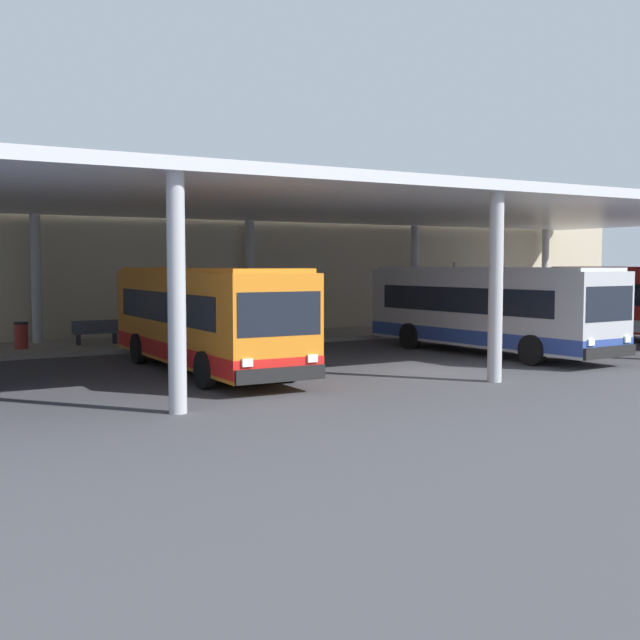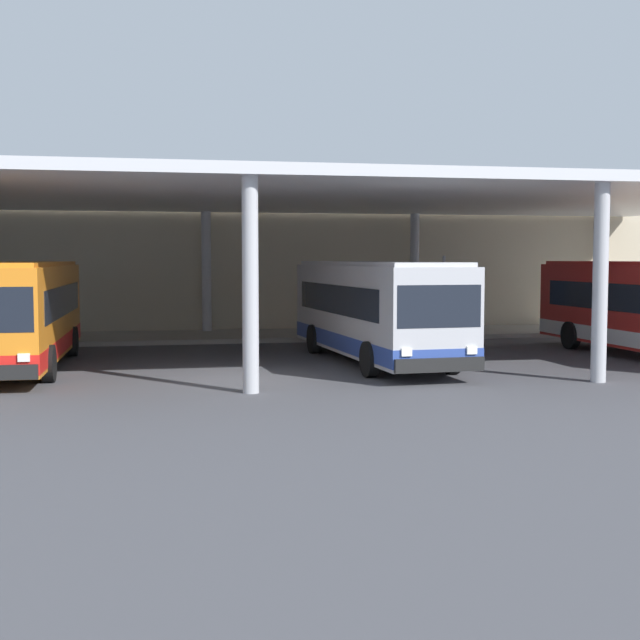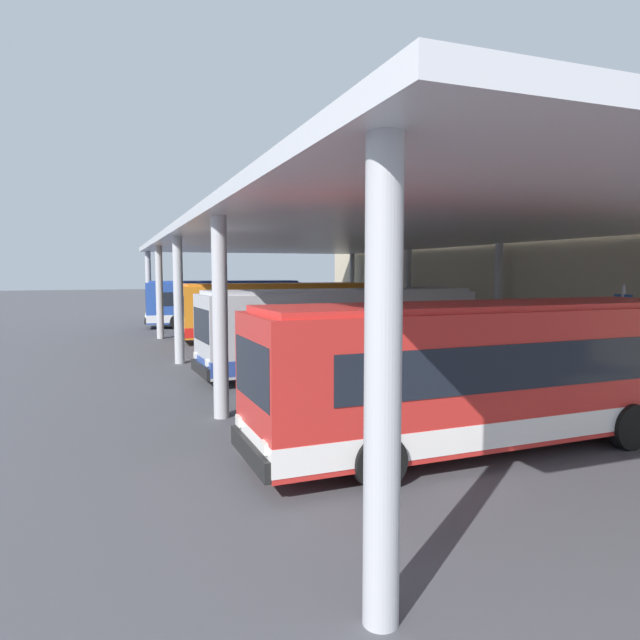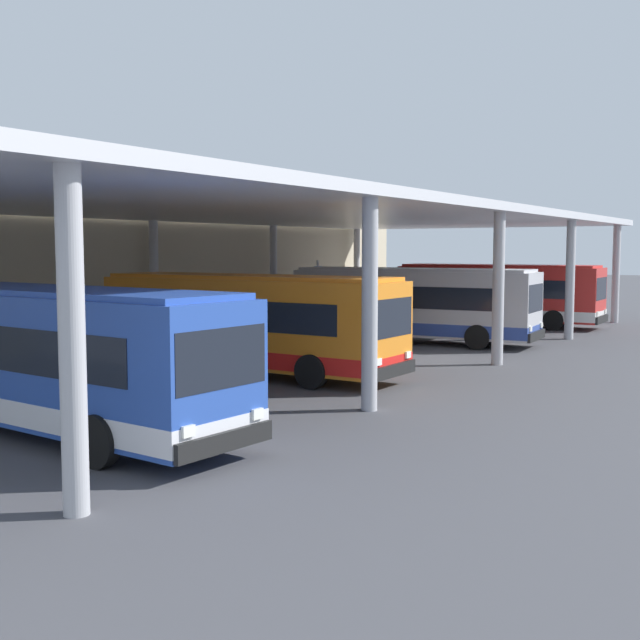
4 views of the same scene
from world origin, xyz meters
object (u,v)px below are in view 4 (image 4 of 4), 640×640
bus_middle_bay (413,304)px  bus_second_bay (248,323)px  bus_nearest_bay (48,357)px  banner_sign (318,286)px  bus_far_bay (498,294)px  bench_waiting (46,341)px

bus_middle_bay → bus_second_bay: bearing=176.3°
bus_nearest_bay → banner_sign: 26.23m
bus_middle_bay → bus_far_bay: same height
bus_nearest_bay → bus_far_bay: same height
bus_second_bay → bench_waiting: 8.40m
bus_second_bay → bench_waiting: (-1.18, 8.26, -0.99)m
bus_far_bay → banner_sign: size_ratio=3.31×
bus_far_bay → banner_sign: 9.48m
bus_middle_bay → bench_waiting: 14.94m
bus_middle_bay → banner_sign: 9.60m
banner_sign → bench_waiting: bearing=177.1°
bus_second_bay → bus_far_bay: size_ratio=1.00×
bench_waiting → banner_sign: size_ratio=0.56×
bus_second_bay → bus_middle_bay: size_ratio=0.99×
bus_second_bay → bus_nearest_bay: bearing=-171.9°
bus_far_bay → banner_sign: bearing=115.5°
bench_waiting → bus_nearest_bay: bearing=-128.9°
bus_nearest_bay → bench_waiting: size_ratio=5.94×
bench_waiting → bus_middle_bay: bearing=-36.9°
bus_middle_bay → bus_far_bay: 9.27m
bench_waiting → banner_sign: 17.17m
bus_far_bay → bus_second_bay: bearing=176.7°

